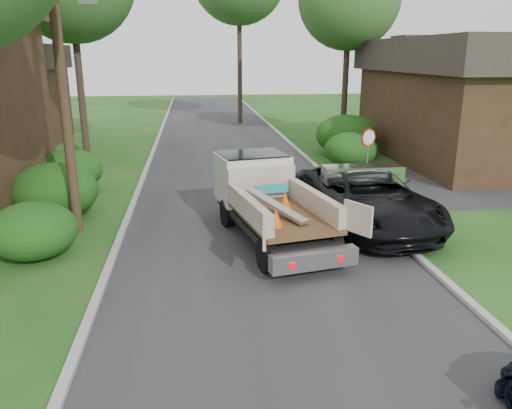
{
  "coord_description": "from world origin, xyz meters",
  "views": [
    {
      "loc": [
        -1.82,
        -10.29,
        5.3
      ],
      "look_at": [
        -0.11,
        3.23,
        1.2
      ],
      "focal_mm": 35.0,
      "sensor_mm": 36.0,
      "label": 1
    }
  ],
  "objects_px": {
    "flatbed_truck": "(263,193)",
    "stop_sign": "(368,145)",
    "house_right": "(484,98)",
    "black_pickup": "(366,198)",
    "utility_pole": "(60,59)"
  },
  "relations": [
    {
      "from": "stop_sign",
      "to": "flatbed_truck",
      "type": "xyz_separation_m",
      "value": [
        -4.95,
        -4.71,
        -0.54
      ]
    },
    {
      "from": "house_right",
      "to": "stop_sign",
      "type": "bearing_deg",
      "value": -147.34
    },
    {
      "from": "stop_sign",
      "to": "house_right",
      "type": "xyz_separation_m",
      "value": [
        7.8,
        5.0,
        1.38
      ]
    },
    {
      "from": "stop_sign",
      "to": "house_right",
      "type": "distance_m",
      "value": 9.37
    },
    {
      "from": "stop_sign",
      "to": "flatbed_truck",
      "type": "bearing_deg",
      "value": -136.38
    },
    {
      "from": "stop_sign",
      "to": "flatbed_truck",
      "type": "height_order",
      "value": "stop_sign"
    },
    {
      "from": "flatbed_truck",
      "to": "utility_pole",
      "type": "bearing_deg",
      "value": 161.86
    },
    {
      "from": "flatbed_truck",
      "to": "stop_sign",
      "type": "bearing_deg",
      "value": 32.39
    },
    {
      "from": "house_right",
      "to": "flatbed_truck",
      "type": "relative_size",
      "value": 2.04
    },
    {
      "from": "stop_sign",
      "to": "house_right",
      "type": "bearing_deg",
      "value": 32.66
    },
    {
      "from": "house_right",
      "to": "black_pickup",
      "type": "relative_size",
      "value": 1.98
    },
    {
      "from": "house_right",
      "to": "utility_pole",
      "type": "bearing_deg",
      "value": -153.99
    },
    {
      "from": "utility_pole",
      "to": "flatbed_truck",
      "type": "height_order",
      "value": "utility_pole"
    },
    {
      "from": "utility_pole",
      "to": "black_pickup",
      "type": "bearing_deg",
      "value": -3.03
    },
    {
      "from": "stop_sign",
      "to": "utility_pole",
      "type": "bearing_deg",
      "value": -159.38
    }
  ]
}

